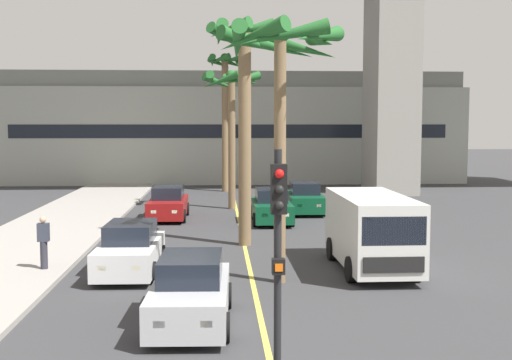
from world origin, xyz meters
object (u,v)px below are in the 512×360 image
object	(u,v)px
traffic_light_median_near	(278,246)
palm_tree_farthest_median	(280,62)
car_queue_second	(305,199)
palm_tree_mid_median	(245,74)
car_queue_third	(168,204)
car_queue_fourth	(130,250)
delivery_van	(371,229)
palm_tree_near_median	(231,98)
car_queue_front	(191,293)
car_queue_fifth	(271,207)
palm_tree_far_median	(225,90)
pedestrian_mid_block	(44,241)

from	to	relation	value
traffic_light_median_near	palm_tree_farthest_median	size ratio (longest dim) A/B	0.56
car_queue_second	palm_tree_mid_median	world-z (taller)	palm_tree_mid_median
car_queue_third	car_queue_fourth	xyz separation A→B (m)	(-0.30, -11.40, 0.00)
car_queue_third	delivery_van	bearing A→B (deg)	-57.73
palm_tree_near_median	car_queue_second	bearing A→B (deg)	-25.82
delivery_van	palm_tree_farthest_median	size ratio (longest dim) A/B	0.71
car_queue_front	car_queue_fifth	bearing A→B (deg)	78.44
traffic_light_median_near	car_queue_fourth	bearing A→B (deg)	109.89
car_queue_fourth	traffic_light_median_near	size ratio (longest dim) A/B	0.98
car_queue_fifth	traffic_light_median_near	world-z (taller)	traffic_light_median_near
car_queue_fifth	palm_tree_farthest_median	world-z (taller)	palm_tree_farthest_median
car_queue_fifth	traffic_light_median_near	distance (m)	20.17
car_queue_fourth	palm_tree_near_median	bearing A→B (deg)	77.11
car_queue_front	car_queue_fifth	distance (m)	15.49
car_queue_second	palm_tree_farthest_median	world-z (taller)	palm_tree_farthest_median
car_queue_second	car_queue_fifth	xyz separation A→B (m)	(-1.99, -3.15, 0.00)
car_queue_fourth	palm_tree_near_median	distance (m)	16.23
palm_tree_mid_median	car_queue_fifth	bearing A→B (deg)	75.38
palm_tree_farthest_median	car_queue_fourth	bearing A→B (deg)	163.45
palm_tree_mid_median	car_queue_front	bearing A→B (deg)	-99.75
car_queue_fifth	palm_tree_mid_median	world-z (taller)	palm_tree_mid_median
car_queue_fourth	delivery_van	xyz separation A→B (m)	(7.47, 0.03, 0.57)
car_queue_third	palm_tree_far_median	distance (m)	14.25
palm_tree_near_median	pedestrian_mid_block	world-z (taller)	palm_tree_near_median
palm_tree_mid_median	pedestrian_mid_block	xyz separation A→B (m)	(-6.33, -4.31, -5.41)
palm_tree_mid_median	palm_tree_far_median	world-z (taller)	palm_tree_far_median
car_queue_second	delivery_van	distance (m)	13.17
palm_tree_near_median	palm_tree_farthest_median	size ratio (longest dim) A/B	0.99
car_queue_second	palm_tree_mid_median	xyz separation A→B (m)	(-3.45, -8.74, 5.68)
palm_tree_mid_median	delivery_van	bearing A→B (deg)	-49.41
car_queue_third	palm_tree_near_median	bearing A→B (deg)	48.85
car_queue_second	car_queue_fourth	size ratio (longest dim) A/B	1.00
car_queue_front	palm_tree_farthest_median	bearing A→B (deg)	57.71
delivery_van	palm_tree_farthest_median	distance (m)	6.01
car_queue_front	traffic_light_median_near	bearing A→B (deg)	-72.13
palm_tree_farthest_median	traffic_light_median_near	bearing A→B (deg)	-95.61
car_queue_third	car_queue_fourth	world-z (taller)	same
car_queue_fourth	palm_tree_near_median	world-z (taller)	palm_tree_near_median
car_queue_third	pedestrian_mid_block	world-z (taller)	pedestrian_mid_block
car_queue_fifth	delivery_van	distance (m)	10.28
traffic_light_median_near	pedestrian_mid_block	xyz separation A→B (m)	(-6.25, 10.11, -1.72)
delivery_van	palm_tree_mid_median	world-z (taller)	palm_tree_mid_median
traffic_light_median_near	car_queue_fifth	bearing A→B (deg)	85.59
car_queue_front	car_queue_third	xyz separation A→B (m)	(-1.75, 16.53, 0.00)
delivery_van	car_queue_front	bearing A→B (deg)	-136.37
car_queue_front	car_queue_second	bearing A→B (deg)	74.47
car_queue_fourth	palm_tree_mid_median	world-z (taller)	palm_tree_mid_median
car_queue_front	palm_tree_far_median	size ratio (longest dim) A/B	0.45
car_queue_fourth	palm_tree_far_median	distance (m)	24.92
car_queue_fifth	palm_tree_farthest_median	size ratio (longest dim) A/B	0.55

